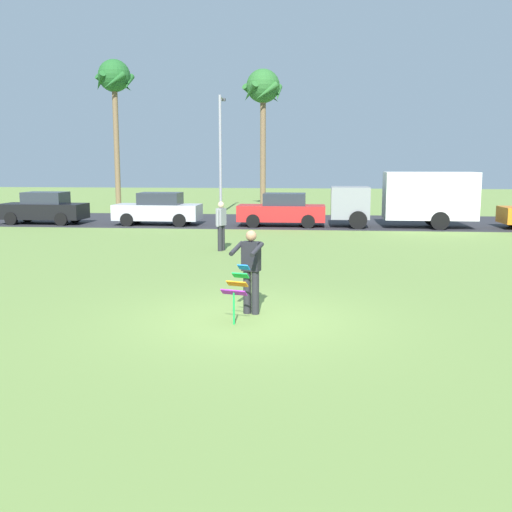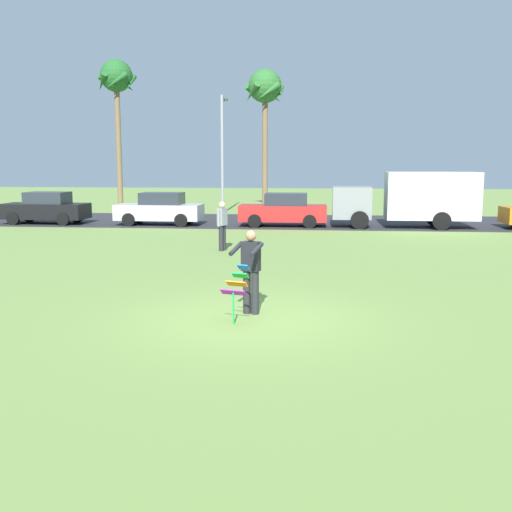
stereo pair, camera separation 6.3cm
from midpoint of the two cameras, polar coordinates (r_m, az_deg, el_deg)
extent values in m
plane|color=olive|center=(12.19, -0.45, -5.89)|extent=(120.00, 120.00, 0.00)
cube|color=#2D2D33|center=(31.87, 3.56, 3.26)|extent=(120.00, 8.00, 0.01)
cylinder|color=#26262B|center=(12.44, 0.05, -3.46)|extent=(0.16, 0.16, 0.90)
cylinder|color=#26262B|center=(12.50, -0.72, -3.40)|extent=(0.16, 0.16, 0.90)
cube|color=black|center=(12.33, -0.33, -0.02)|extent=(0.41, 0.31, 0.60)
sphere|color=#9E7051|center=(12.28, -0.34, 1.91)|extent=(0.22, 0.22, 0.22)
cylinder|color=black|center=(12.00, 0.21, 0.61)|extent=(0.24, 0.59, 0.24)
cylinder|color=black|center=(12.16, -1.73, 0.72)|extent=(0.24, 0.59, 0.24)
cube|color=blue|center=(11.98, -1.05, -1.06)|extent=(0.25, 0.20, 0.12)
cube|color=green|center=(11.86, -1.36, -1.83)|extent=(0.35, 0.22, 0.12)
cube|color=orange|center=(11.74, -1.67, -2.62)|extent=(0.44, 0.25, 0.12)
cube|color=purple|center=(11.62, -1.99, -3.43)|extent=(0.53, 0.28, 0.12)
cylinder|color=green|center=(11.69, -1.98, -4.94)|extent=(0.04, 0.04, 0.63)
cube|color=black|center=(32.43, -19.12, 4.02)|extent=(4.24, 1.81, 0.76)
cube|color=#282D38|center=(32.32, -18.94, 5.18)|extent=(2.05, 1.45, 0.60)
cylinder|color=black|center=(32.36, -21.80, 3.29)|extent=(0.65, 0.24, 0.64)
cylinder|color=black|center=(33.77, -20.47, 3.57)|extent=(0.65, 0.24, 0.64)
cylinder|color=black|center=(31.17, -17.61, 3.32)|extent=(0.65, 0.24, 0.64)
cylinder|color=black|center=(32.64, -16.41, 3.61)|extent=(0.65, 0.24, 0.64)
cube|color=silver|center=(30.42, -9.01, 4.11)|extent=(4.23, 1.79, 0.76)
cube|color=#282D38|center=(30.33, -8.77, 5.35)|extent=(2.04, 1.44, 0.60)
cylinder|color=black|center=(30.07, -11.81, 3.36)|extent=(0.64, 0.23, 0.64)
cylinder|color=black|center=(31.60, -10.86, 3.65)|extent=(0.64, 0.23, 0.64)
cylinder|color=black|center=(29.33, -6.99, 3.35)|extent=(0.64, 0.23, 0.64)
cylinder|color=black|center=(30.90, -6.26, 3.64)|extent=(0.64, 0.23, 0.64)
cube|color=red|center=(29.45, 2.61, 4.05)|extent=(4.21, 1.73, 0.76)
cube|color=#282D38|center=(29.39, 2.91, 5.33)|extent=(2.03, 1.41, 0.60)
cylinder|color=black|center=(28.77, -0.08, 3.31)|extent=(0.64, 0.23, 0.64)
cylinder|color=black|center=(30.37, 0.22, 3.60)|extent=(0.64, 0.23, 0.64)
cylinder|color=black|center=(28.64, 5.13, 3.25)|extent=(0.64, 0.23, 0.64)
cylinder|color=black|center=(30.24, 5.15, 3.54)|extent=(0.64, 0.23, 0.64)
cube|color=gray|center=(29.43, 9.03, 4.98)|extent=(1.82, 1.92, 1.50)
cube|color=silver|center=(29.80, 16.21, 5.46)|extent=(4.22, 2.05, 2.20)
cylinder|color=black|center=(28.60, 9.77, 3.35)|extent=(0.84, 0.29, 0.84)
cylinder|color=black|center=(30.43, 9.59, 3.68)|extent=(0.84, 0.29, 0.84)
cylinder|color=black|center=(29.04, 17.10, 3.17)|extent=(0.84, 0.29, 0.84)
cylinder|color=black|center=(30.84, 16.49, 3.50)|extent=(0.84, 0.29, 0.84)
cylinder|color=brown|center=(42.14, -12.74, 10.19)|extent=(0.36, 0.36, 8.48)
sphere|color=#236028|center=(42.49, -12.95, 16.18)|extent=(2.10, 2.10, 2.10)
cone|color=#236028|center=(42.14, -11.66, 15.67)|extent=(0.44, 1.56, 1.28)
cone|color=#236028|center=(43.19, -12.15, 15.48)|extent=(1.62, 0.90, 1.28)
cone|color=#236028|center=(43.20, -13.68, 15.43)|extent=(1.27, 1.52, 1.28)
cone|color=#236028|center=(42.16, -14.21, 15.58)|extent=(1.27, 1.52, 1.28)
cone|color=#236028|center=(41.49, -12.94, 15.74)|extent=(1.62, 0.90, 1.28)
cylinder|color=brown|center=(39.27, 0.89, 9.88)|extent=(0.36, 0.36, 7.60)
sphere|color=#2D6B2D|center=(39.55, 0.90, 15.69)|extent=(2.10, 2.10, 2.10)
cone|color=#2D6B2D|center=(39.42, 2.33, 15.04)|extent=(0.44, 1.56, 1.28)
cone|color=#2D6B2D|center=(40.37, 1.45, 14.90)|extent=(1.62, 0.90, 1.28)
cone|color=#2D6B2D|center=(40.12, -0.16, 14.94)|extent=(1.27, 1.52, 1.28)
cone|color=#2D6B2D|center=(39.02, -0.34, 15.12)|extent=(1.27, 1.52, 1.28)
cone|color=#2D6B2D|center=(38.58, 1.23, 15.19)|extent=(1.62, 0.90, 1.28)
cylinder|color=#9E9EA3|center=(36.84, -3.14, 9.46)|extent=(0.16, 0.16, 7.00)
cylinder|color=#9E9EA3|center=(37.72, -3.01, 14.62)|extent=(0.10, 1.40, 0.10)
cube|color=#4C4C51|center=(38.36, -2.86, 14.47)|extent=(0.24, 0.44, 0.16)
cylinder|color=#26262B|center=(21.26, -3.22, 1.68)|extent=(0.16, 0.16, 0.90)
cylinder|color=#26262B|center=(21.42, -2.97, 1.73)|extent=(0.16, 0.16, 0.90)
cube|color=gray|center=(21.26, -3.11, 3.71)|extent=(0.34, 0.42, 0.60)
sphere|color=beige|center=(21.23, -3.12, 4.84)|extent=(0.22, 0.22, 0.22)
cylinder|color=gray|center=(21.06, -3.45, 3.56)|extent=(0.09, 0.09, 0.58)
cylinder|color=gray|center=(21.47, -2.78, 3.67)|extent=(0.09, 0.09, 0.58)
camera|label=1|loc=(0.03, -89.86, 0.02)|focal=42.57mm
camera|label=2|loc=(0.03, 90.14, -0.02)|focal=42.57mm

